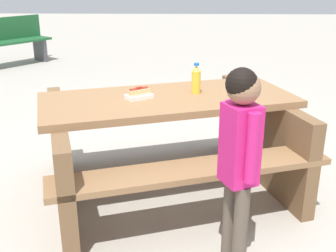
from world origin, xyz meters
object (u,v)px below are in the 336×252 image
at_px(picnic_table, 168,136).
at_px(soda_bottle, 196,80).
at_px(hotdog_tray, 139,94).
at_px(child_in_coat, 240,145).
at_px(park_bench_mid, 8,41).

relative_size(picnic_table, soda_bottle, 9.53).
relative_size(hotdog_tray, child_in_coat, 0.18).
bearing_deg(park_bench_mid, picnic_table, 123.51).
bearing_deg(park_bench_mid, hotdog_tray, 121.41).
distance_m(picnic_table, park_bench_mid, 5.46).
xyz_separation_m(hotdog_tray, park_bench_mid, (2.81, -4.60, -0.33)).
height_order(picnic_table, child_in_coat, child_in_coat).
xyz_separation_m(soda_bottle, park_bench_mid, (3.22, -4.46, -0.40)).
relative_size(soda_bottle, park_bench_mid, 0.16).
bearing_deg(hotdog_tray, child_in_coat, 127.22).
height_order(soda_bottle, park_bench_mid, soda_bottle).
distance_m(picnic_table, child_in_coat, 0.98).
height_order(child_in_coat, park_bench_mid, child_in_coat).
bearing_deg(park_bench_mid, child_in_coat, 122.32).
distance_m(hotdog_tray, child_in_coat, 1.00).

